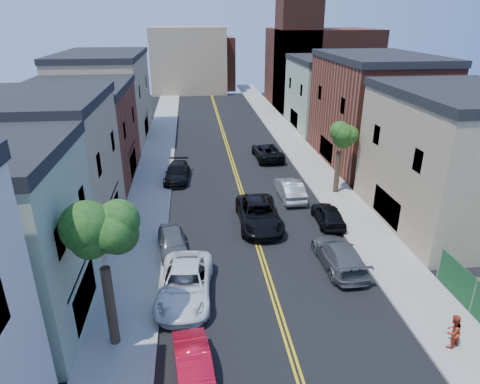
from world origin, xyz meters
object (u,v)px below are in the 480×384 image
object	(u,v)px
black_suv_lane	(259,214)
pedestrian_right	(453,331)
black_car_left	(177,173)
grey_car_right	(339,255)
white_pickup	(185,284)
black_car_right	(328,215)
dark_car_right_far	(267,151)
grey_car_left	(173,242)
red_sedan	(194,368)
silver_car_right	(290,189)

from	to	relation	value
black_suv_lane	pedestrian_right	xyz separation A→B (m)	(6.67, -13.00, 0.11)
black_car_left	black_suv_lane	world-z (taller)	black_suv_lane
grey_car_right	black_suv_lane	bearing A→B (deg)	-57.31
white_pickup	black_car_right	size ratio (longest dim) A/B	1.40
black_car_left	black_suv_lane	xyz separation A→B (m)	(6.00, -9.65, 0.13)
dark_car_right_far	black_suv_lane	world-z (taller)	black_suv_lane
black_car_right	grey_car_left	bearing A→B (deg)	15.47
grey_car_right	pedestrian_right	world-z (taller)	pedestrian_right
grey_car_right	black_car_right	xyz separation A→B (m)	(1.08, 5.49, -0.05)
white_pickup	grey_car_right	xyz separation A→B (m)	(9.13, 1.94, -0.05)
grey_car_right	black_car_right	size ratio (longest dim) A/B	1.26
grey_car_right	red_sedan	bearing A→B (deg)	39.88
white_pickup	pedestrian_right	size ratio (longest dim) A/B	3.57
red_sedan	pedestrian_right	xyz separation A→B (m)	(11.50, 0.46, 0.30)
white_pickup	grey_car_right	world-z (taller)	white_pickup
grey_car_left	silver_car_right	bearing A→B (deg)	31.45
black_car_left	white_pickup	bearing A→B (deg)	-83.02
grey_car_left	black_suv_lane	distance (m)	6.75
grey_car_right	pedestrian_right	size ratio (longest dim) A/B	3.22
white_pickup	red_sedan	bearing A→B (deg)	-81.06
grey_car_right	pedestrian_right	xyz separation A→B (m)	(2.75, -7.16, 0.21)
white_pickup	silver_car_right	bearing A→B (deg)	60.40
black_car_right	dark_car_right_far	xyz separation A→B (m)	(-1.70, 15.25, 0.07)
black_suv_lane	pedestrian_right	world-z (taller)	pedestrian_right
grey_car_right	black_suv_lane	world-z (taller)	black_suv_lane
red_sedan	grey_car_left	distance (m)	10.45
silver_car_right	white_pickup	bearing A→B (deg)	54.30
black_suv_lane	grey_car_right	bearing A→B (deg)	-55.48
grey_car_right	dark_car_right_far	xyz separation A→B (m)	(-0.62, 20.73, 0.01)
grey_car_right	grey_car_left	bearing A→B (deg)	-16.72
white_pickup	grey_car_left	xyz separation A→B (m)	(-0.79, 4.70, -0.09)
dark_car_right_far	black_suv_lane	size ratio (longest dim) A/B	0.91
grey_car_left	black_car_right	bearing A→B (deg)	6.22
black_car_right	black_suv_lane	world-z (taller)	black_suv_lane
white_pickup	black_suv_lane	world-z (taller)	black_suv_lane
grey_car_right	silver_car_right	bearing A→B (deg)	-87.75
white_pickup	grey_car_right	size ratio (longest dim) A/B	1.11
black_car_right	pedestrian_right	bearing A→B (deg)	99.04
white_pickup	grey_car_right	distance (m)	9.34
grey_car_right	black_car_right	distance (m)	5.59
dark_car_right_far	pedestrian_right	world-z (taller)	pedestrian_right
pedestrian_right	white_pickup	bearing A→B (deg)	-47.23
black_car_right	black_car_left	bearing A→B (deg)	-40.74
silver_car_right	black_suv_lane	distance (m)	5.58
white_pickup	dark_car_right_far	bearing A→B (deg)	74.57
grey_car_left	pedestrian_right	bearing A→B (deg)	-45.79
black_car_left	black_car_right	distance (m)	14.87
white_pickup	black_car_right	world-z (taller)	white_pickup
black_car_left	grey_car_left	bearing A→B (deg)	-85.61
black_suv_lane	pedestrian_right	distance (m)	14.61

